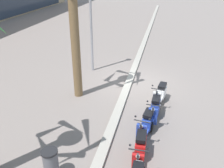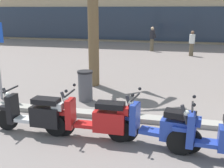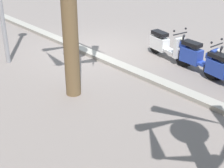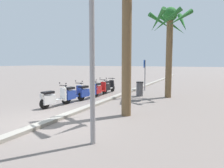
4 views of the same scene
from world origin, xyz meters
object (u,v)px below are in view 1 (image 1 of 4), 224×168
scooter_red_tail_end (140,151)px  scooter_blue_far_back (146,125)px  scooter_white_second_in_line (160,95)px  street_lamp (90,7)px  scooter_blue_last_in_row (155,110)px  litter_bin (51,164)px

scooter_red_tail_end → scooter_blue_far_back: (1.43, -0.05, -0.01)m
scooter_red_tail_end → scooter_white_second_in_line: 3.95m
scooter_red_tail_end → street_lamp: (7.10, 3.66, 3.21)m
scooter_red_tail_end → street_lamp: bearing=27.3°
scooter_white_second_in_line → scooter_blue_last_in_row: bearing=173.4°
scooter_red_tail_end → scooter_blue_far_back: size_ratio=0.99×
scooter_white_second_in_line → litter_bin: scooter_white_second_in_line is taller
scooter_blue_last_in_row → litter_bin: size_ratio=1.86×
scooter_white_second_in_line → litter_bin: 5.80m
litter_bin → scooter_blue_far_back: bearing=-44.4°
street_lamp → scooter_blue_far_back: bearing=-146.8°
scooter_red_tail_end → scooter_blue_far_back: same height
scooter_blue_far_back → scooter_white_second_in_line: bearing=-9.1°
scooter_blue_far_back → scooter_white_second_in_line: size_ratio=0.98×
scooter_red_tail_end → litter_bin: size_ratio=1.90×
scooter_blue_far_back → scooter_blue_last_in_row: 1.11m
scooter_blue_far_back → scooter_white_second_in_line: 2.53m
scooter_blue_far_back → street_lamp: 7.51m
scooter_blue_last_in_row → scooter_white_second_in_line: same height
scooter_blue_far_back → street_lamp: street_lamp is taller
scooter_red_tail_end → scooter_blue_last_in_row: (2.52, -0.29, 0.00)m
litter_bin → scooter_blue_last_in_row: bearing=-36.9°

